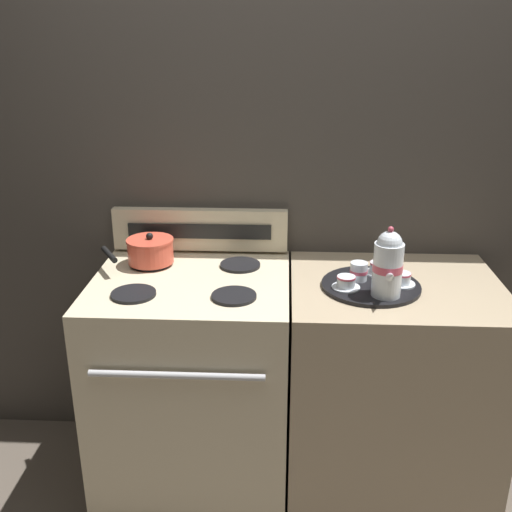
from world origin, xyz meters
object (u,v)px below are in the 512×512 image
object	(u,v)px
serving_tray	(371,286)
teacup_front	(401,279)
saucepan	(150,250)
stove	(194,383)
teacup_right	(378,268)
teapot	(388,264)
creamer_jug	(359,271)
teacup_left	(346,282)

from	to	relation	value
serving_tray	teacup_front	bearing A→B (deg)	0.47
saucepan	teacup_front	size ratio (longest dim) A/B	2.78
stove	teacup_right	xyz separation A→B (m)	(0.71, 0.07, 0.49)
teapot	teacup_front	world-z (taller)	teapot
creamer_jug	saucepan	bearing A→B (deg)	169.88
stove	teacup_front	bearing A→B (deg)	-2.53
teacup_left	teacup_right	bearing A→B (deg)	46.82
serving_tray	teacup_left	distance (m)	0.11
creamer_jug	teacup_right	bearing A→B (deg)	38.58
teacup_left	teapot	bearing A→B (deg)	-23.10
stove	serving_tray	world-z (taller)	serving_tray
serving_tray	teacup_front	distance (m)	0.11
saucepan	teapot	bearing A→B (deg)	-17.42
serving_tray	saucepan	bearing A→B (deg)	167.98
saucepan	teapot	distance (m)	0.93
stove	saucepan	world-z (taller)	saucepan
teacup_front	creamer_jug	size ratio (longest dim) A/B	1.48
saucepan	teacup_front	bearing A→B (deg)	-10.64
teacup_left	teacup_right	distance (m)	0.20
teacup_left	creamer_jug	size ratio (longest dim) A/B	1.48
teacup_front	creamer_jug	distance (m)	0.16
teacup_right	creamer_jug	distance (m)	0.11
teacup_right	creamer_jug	size ratio (longest dim) A/B	1.48
saucepan	serving_tray	world-z (taller)	saucepan
serving_tray	teapot	bearing A→B (deg)	-69.05
saucepan	teacup_right	bearing A→B (deg)	-5.04
stove	teapot	size ratio (longest dim) A/B	3.62
stove	creamer_jug	bearing A→B (deg)	0.15
creamer_jug	teapot	bearing A→B (deg)	-59.31
serving_tray	teapot	xyz separation A→B (m)	(0.04, -0.10, 0.12)
stove	teacup_left	world-z (taller)	teacup_left
saucepan	teapot	world-z (taller)	teapot
teacup_right	teacup_front	size ratio (longest dim) A/B	1.00
teapot	teacup_front	xyz separation A→B (m)	(0.07, 0.10, -0.10)
saucepan	teacup_left	distance (m)	0.79
teapot	teacup_front	bearing A→B (deg)	54.22
teacup_right	teacup_front	world-z (taller)	same
serving_tray	teacup_front	world-z (taller)	teacup_front
saucepan	teacup_left	size ratio (longest dim) A/B	2.78
stove	teacup_front	size ratio (longest dim) A/B	9.02
saucepan	teacup_right	world-z (taller)	saucepan
teapot	saucepan	bearing A→B (deg)	162.58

